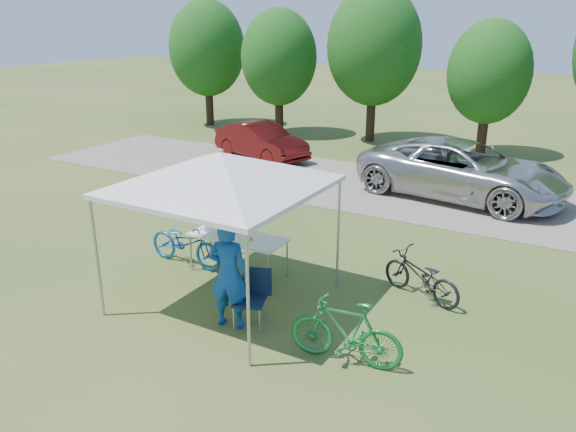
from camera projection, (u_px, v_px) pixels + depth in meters
The scene contains 14 objects.
ground at pixel (226, 300), 10.17m from camera, with size 100.00×100.00×0.00m, color #2D5119.
gravel_strip at pixel (384, 189), 16.71m from camera, with size 24.00×5.00×0.02m, color gray.
canopy at pixel (221, 157), 9.28m from camera, with size 4.53×4.53×3.00m.
treeline at pixel (440, 55), 20.61m from camera, with size 24.89×4.28×6.30m.
folding_table at pixel (238, 238), 10.97m from camera, with size 1.94×0.81×0.80m.
folding_chair at pixel (253, 292), 9.21m from camera, with size 0.62×0.65×0.96m.
cooler at pixel (220, 224), 11.09m from camera, with size 0.48×0.32×0.34m.
ice_cream_cup at pixel (251, 239), 10.74m from camera, with size 0.08×0.08×0.06m, color gold.
cyclist at pixel (229, 274), 9.03m from camera, with size 0.68×0.44×1.86m, color #114490.
bike_blue at pixel (185, 243), 11.49m from camera, with size 0.63×1.80×0.94m, color #115198.
bike_green at pixel (346, 332), 8.16m from camera, with size 0.48×1.70×1.02m, color #1A7535.
bike_dark at pixel (421, 276), 10.10m from camera, with size 0.57×1.65×0.87m, color black.
minivan at pixel (462, 170), 15.68m from camera, with size 2.63×5.71×1.59m, color beige.
sedan at pixel (261, 141), 20.11m from camera, with size 1.34×3.85×1.27m, color #500E0D.
Camera 1 is at (5.48, -7.32, 4.83)m, focal length 35.00 mm.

